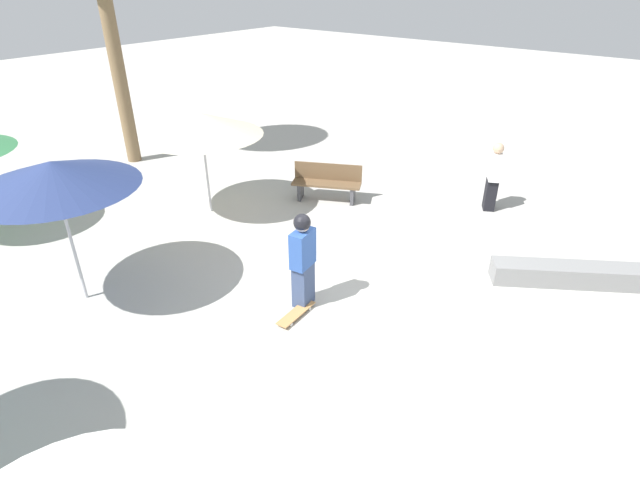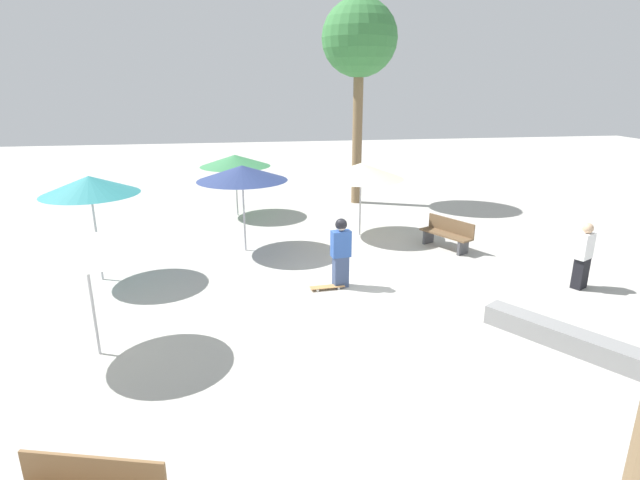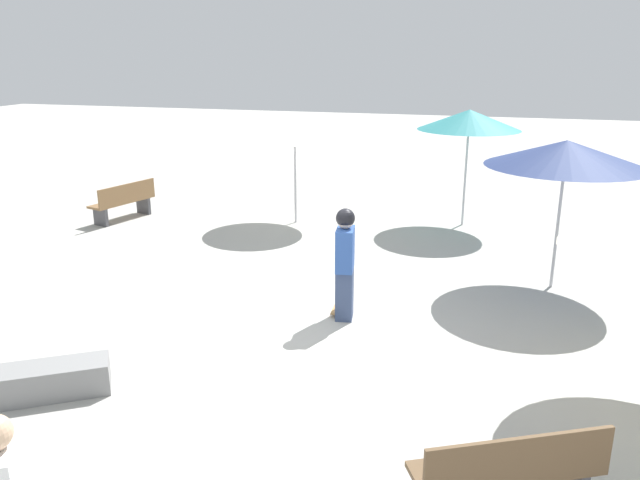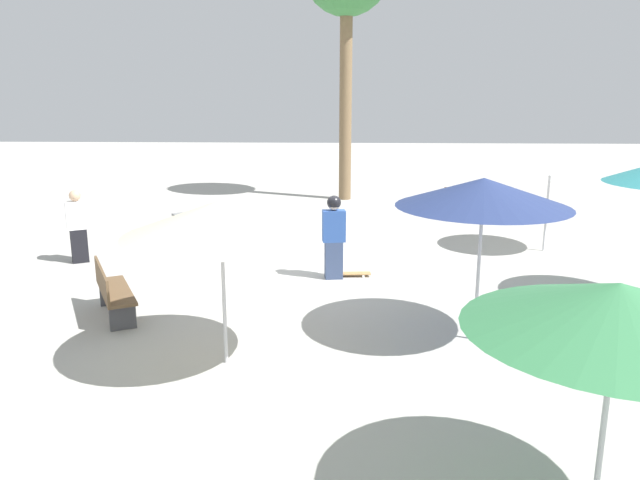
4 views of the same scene
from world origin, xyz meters
name	(u,v)px [view 4 (image 4 of 4)]	position (x,y,z in m)	size (l,w,h in m)	color
ground_plane	(304,267)	(0.00, 0.00, 0.00)	(60.00, 60.00, 0.00)	#B2AFA8
skater_main	(334,234)	(0.62, -0.71, 0.88)	(0.46, 0.30, 1.63)	#38476B
skateboard	(350,274)	(0.95, -0.59, 0.06)	(0.81, 0.26, 0.07)	#B7844C
concrete_ledge	(199,229)	(-2.80, 2.65, 0.18)	(1.97, 2.70, 0.37)	gray
bench_near	(112,292)	(-2.91, -2.97, 0.43)	(1.13, 1.62, 0.85)	#47474C
bench_far	(472,202)	(4.51, 5.40, 0.43)	(1.66, 0.85, 0.85)	#47474C
shade_umbrella_green	(618,307)	(2.97, -7.66, 1.94)	(2.44, 2.44, 2.15)	#B7B7BC
shade_umbrella_navy	(483,192)	(2.76, -3.68, 2.20)	(2.46, 2.46, 2.41)	#B7B7BC
shade_umbrella_cream	(221,218)	(-0.76, -4.62, 2.00)	(2.57, 2.57, 2.24)	#B7B7BC
shade_umbrella_white	(551,161)	(5.38, 1.59, 2.06)	(2.09, 2.09, 2.26)	#B7B7BC
bystander_watching	(78,227)	(-4.80, 0.24, 0.77)	(0.48, 0.41, 1.55)	black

